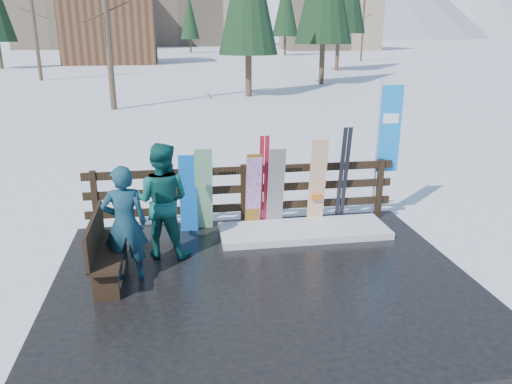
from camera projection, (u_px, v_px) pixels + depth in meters
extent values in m
plane|color=white|center=(265.00, 286.00, 7.18)|extent=(700.00, 700.00, 0.00)
cube|color=black|center=(265.00, 283.00, 7.17)|extent=(6.00, 5.00, 0.08)
cube|color=black|center=(95.00, 203.00, 8.66)|extent=(0.10, 0.10, 1.15)
cube|color=black|center=(171.00, 199.00, 8.85)|extent=(0.10, 0.10, 1.15)
cube|color=black|center=(244.00, 195.00, 9.05)|extent=(0.10, 0.10, 1.15)
cube|color=black|center=(313.00, 192.00, 9.25)|extent=(0.10, 0.10, 1.15)
cube|color=black|center=(379.00, 189.00, 9.44)|extent=(0.10, 0.10, 1.15)
cube|color=black|center=(244.00, 207.00, 9.12)|extent=(5.60, 0.05, 0.14)
cube|color=black|center=(244.00, 189.00, 9.01)|extent=(5.60, 0.05, 0.14)
cube|color=black|center=(243.00, 170.00, 8.90)|extent=(5.60, 0.05, 0.14)
cube|color=white|center=(304.00, 231.00, 8.79)|extent=(2.95, 1.00, 0.12)
cube|color=black|center=(110.00, 251.00, 7.06)|extent=(0.40, 1.50, 0.06)
cube|color=black|center=(106.00, 285.00, 6.57)|extent=(0.34, 0.06, 0.45)
cube|color=black|center=(115.00, 248.00, 7.69)|extent=(0.34, 0.06, 0.45)
cube|color=black|center=(95.00, 234.00, 6.95)|extent=(0.05, 1.50, 0.50)
cube|color=#1376F3|center=(188.00, 194.00, 8.65)|extent=(0.30, 0.23, 1.44)
cube|color=white|center=(204.00, 190.00, 8.67)|extent=(0.30, 0.44, 1.57)
cube|color=#FFA71A|center=(253.00, 192.00, 8.82)|extent=(0.26, 0.31, 1.42)
cube|color=white|center=(253.00, 193.00, 8.83)|extent=(0.27, 0.32, 1.36)
cube|color=black|center=(276.00, 188.00, 8.87)|extent=(0.29, 0.32, 1.50)
cube|color=silver|center=(317.00, 183.00, 8.97)|extent=(0.30, 0.25, 1.64)
cube|color=#AF152C|center=(261.00, 182.00, 8.87)|extent=(0.07, 0.24, 1.72)
cube|color=#AF152C|center=(266.00, 182.00, 8.88)|extent=(0.07, 0.24, 1.72)
cube|color=black|center=(341.00, 176.00, 9.07)|extent=(0.08, 0.29, 1.82)
cube|color=black|center=(346.00, 175.00, 9.09)|extent=(0.08, 0.29, 1.82)
cylinder|color=silver|center=(377.00, 151.00, 9.26)|extent=(0.04, 0.04, 2.60)
cube|color=#0D7FE7|center=(390.00, 129.00, 9.17)|extent=(0.42, 0.02, 1.60)
imported|color=#1B555A|center=(125.00, 224.00, 6.98)|extent=(0.64, 0.44, 1.69)
imported|color=#11544E|center=(162.00, 200.00, 7.73)|extent=(1.06, 0.94, 1.83)
cube|color=tan|center=(70.00, 4.00, 104.47)|extent=(22.00, 14.00, 18.00)
cube|color=gray|center=(199.00, 1.00, 126.89)|extent=(26.00, 16.00, 22.00)
cube|color=tan|center=(330.00, 13.00, 98.87)|extent=(18.00, 12.00, 14.00)
cube|color=brown|center=(110.00, 27.00, 56.43)|extent=(10.00, 8.00, 8.00)
cone|color=black|center=(248.00, 11.00, 26.91)|extent=(3.30, 3.30, 9.15)
cone|color=black|center=(324.00, 1.00, 33.20)|extent=(3.91, 3.91, 10.85)
cylinder|color=#382B1E|center=(33.00, 18.00, 36.11)|extent=(0.28, 0.28, 8.88)
cylinder|color=#382B1E|center=(363.00, 21.00, 60.75)|extent=(0.28, 0.28, 9.49)
cone|color=black|center=(130.00, 5.00, 60.63)|extent=(4.77, 4.77, 13.26)
cone|color=black|center=(285.00, 17.00, 75.54)|extent=(4.06, 4.06, 11.29)
cone|color=black|center=(190.00, 25.00, 85.96)|extent=(3.30, 3.30, 9.17)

